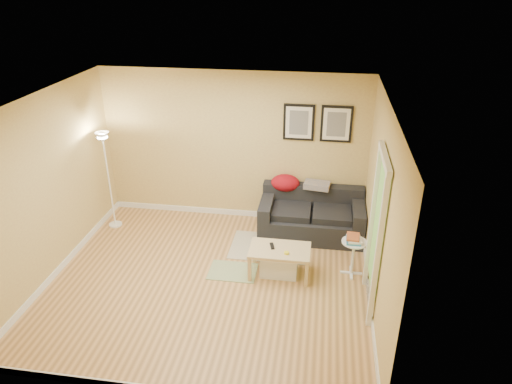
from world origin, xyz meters
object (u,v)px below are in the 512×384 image
side_table (353,258)px  coffee_table (279,262)px  storage_bin (279,263)px  book_stack (354,238)px  floor_lamp (109,183)px  sofa (312,214)px

side_table → coffee_table: bearing=-170.8°
coffee_table → storage_bin: 0.06m
book_stack → floor_lamp: 4.09m
sofa → storage_bin: (-0.41, -1.18, -0.21)m
coffee_table → side_table: (1.04, 0.17, 0.06)m
sofa → storage_bin: bearing=-109.1°
coffee_table → floor_lamp: 3.20m
coffee_table → book_stack: book_stack is taller
side_table → book_stack: (-0.02, 0.01, 0.32)m
storage_bin → floor_lamp: size_ratio=0.32×
side_table → book_stack: 0.32m
sofa → floor_lamp: floor_lamp is taller
book_stack → floor_lamp: (-4.00, 0.83, 0.21)m
side_table → floor_lamp: bearing=168.3°
storage_bin → floor_lamp: 3.19m
book_stack → floor_lamp: bearing=158.0°
coffee_table → storage_bin: size_ratio=1.59×
floor_lamp → side_table: bearing=-11.7°
storage_bin → floor_lamp: floor_lamp is taller
storage_bin → side_table: side_table is taller
book_stack → coffee_table: bearing=179.4°
side_table → book_stack: size_ratio=2.07×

